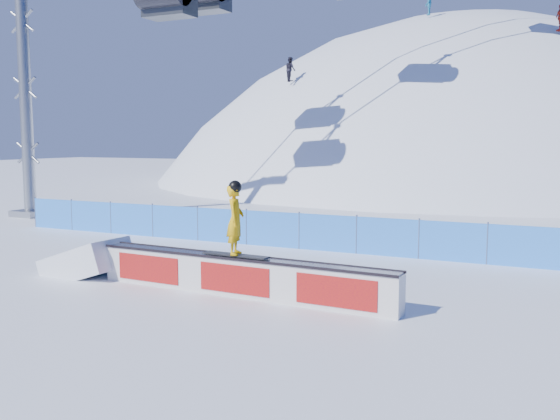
% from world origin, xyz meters
% --- Properties ---
extents(ground, '(160.00, 160.00, 0.00)m').
position_xyz_m(ground, '(0.00, 0.00, 0.00)').
color(ground, white).
rests_on(ground, ground).
extents(snow_hill, '(64.00, 64.00, 64.00)m').
position_xyz_m(snow_hill, '(0.00, 42.00, -18.00)').
color(snow_hill, silver).
rests_on(snow_hill, ground).
extents(safety_fence, '(22.05, 0.05, 1.30)m').
position_xyz_m(safety_fence, '(0.00, 4.50, 0.60)').
color(safety_fence, '#2E82F6').
rests_on(safety_fence, ground).
extents(rail_box, '(7.82, 0.88, 0.94)m').
position_xyz_m(rail_box, '(2.27, -1.79, 0.46)').
color(rail_box, silver).
rests_on(rail_box, ground).
extents(snow_ramp, '(2.36, 1.54, 1.44)m').
position_xyz_m(snow_ramp, '(-2.61, -1.58, 0.00)').
color(snow_ramp, white).
rests_on(snow_ramp, ground).
extents(snowboarder, '(1.70, 0.69, 1.77)m').
position_xyz_m(snowboarder, '(2.16, -1.79, 1.81)').
color(snowboarder, black).
rests_on(snowboarder, rail_box).
extents(distant_skiers, '(23.48, 9.62, 6.92)m').
position_xyz_m(distant_skiers, '(1.94, 29.67, 10.80)').
color(distant_skiers, black).
rests_on(distant_skiers, ground).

